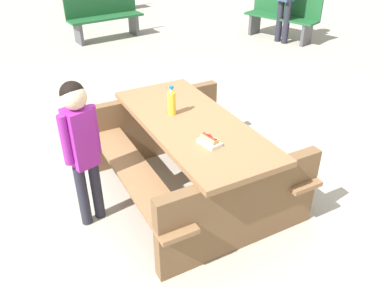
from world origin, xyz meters
name	(u,v)px	position (x,y,z in m)	size (l,w,h in m)	color
ground_plane	(192,191)	(0.00, 0.00, 0.00)	(30.00, 30.00, 0.00)	#ADA599
picnic_table	(192,152)	(0.00, 0.00, 0.44)	(1.89, 1.52, 0.75)	olive
soda_bottle	(172,101)	(-0.21, -0.08, 0.87)	(0.07, 0.07, 0.27)	yellow
hotdog_tray	(210,141)	(0.39, -0.09, 0.78)	(0.19, 0.13, 0.08)	white
child_in_coat	(80,138)	(-0.13, -0.92, 0.81)	(0.21, 0.31, 1.26)	#262633
park_bench_near	(104,16)	(-5.25, 1.22, 0.45)	(0.47, 1.52, 0.85)	#1E592D
park_bench_mid	(283,16)	(-3.36, 4.25, 0.45)	(1.55, 0.81, 0.85)	#1E592D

